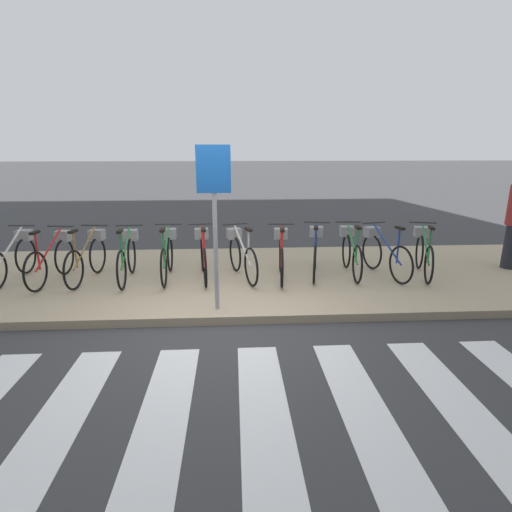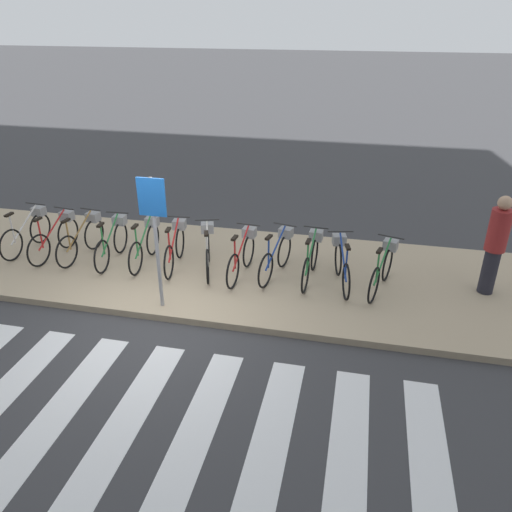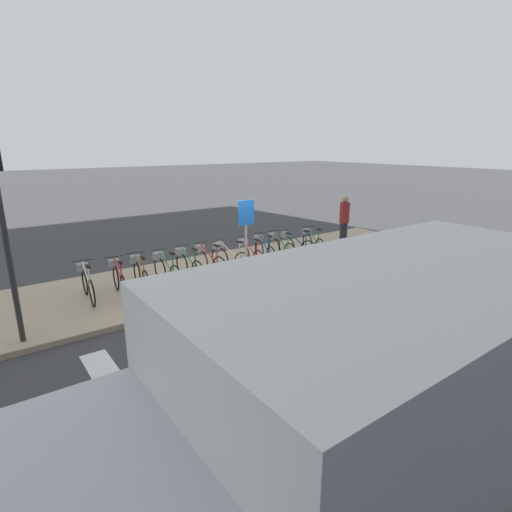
{
  "view_description": "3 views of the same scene",
  "coord_description": "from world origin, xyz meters",
  "px_view_note": "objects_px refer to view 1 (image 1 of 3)",
  "views": [
    {
      "loc": [
        0.19,
        -4.89,
        2.31
      ],
      "look_at": [
        0.56,
        1.4,
        0.57
      ],
      "focal_mm": 28.0,
      "sensor_mm": 36.0,
      "label": 1
    },
    {
      "loc": [
        3.0,
        -6.29,
        4.55
      ],
      "look_at": [
        1.48,
        0.62,
        1.04
      ],
      "focal_mm": 35.0,
      "sensor_mm": 36.0,
      "label": 2
    },
    {
      "loc": [
        -5.42,
        -7.57,
        3.61
      ],
      "look_at": [
        0.5,
        0.64,
        0.77
      ],
      "focal_mm": 28.0,
      "sensor_mm": 36.0,
      "label": 3
    }
  ],
  "objects_px": {
    "parked_bicycle_3": "(128,255)",
    "parked_bicycle_6": "(241,253)",
    "parked_bicycle_9": "(351,250)",
    "sign_post": "(214,201)",
    "parked_bicycle_8": "(315,251)",
    "parked_bicycle_11": "(423,251)",
    "parked_bicycle_5": "(203,253)",
    "parked_bicycle_4": "(167,253)",
    "parked_bicycle_10": "(383,251)",
    "parked_bicycle_0": "(14,255)",
    "parked_bicycle_1": "(53,256)",
    "parked_bicycle_7": "(281,253)",
    "parked_bicycle_2": "(88,255)"
  },
  "relations": [
    {
      "from": "parked_bicycle_4",
      "to": "sign_post",
      "type": "height_order",
      "value": "sign_post"
    },
    {
      "from": "parked_bicycle_1",
      "to": "sign_post",
      "type": "bearing_deg",
      "value": -26.8
    },
    {
      "from": "parked_bicycle_8",
      "to": "parked_bicycle_11",
      "type": "xyz_separation_m",
      "value": [
        1.89,
        -0.13,
        0.0
      ]
    },
    {
      "from": "parked_bicycle_1",
      "to": "sign_post",
      "type": "height_order",
      "value": "sign_post"
    },
    {
      "from": "parked_bicycle_3",
      "to": "parked_bicycle_11",
      "type": "xyz_separation_m",
      "value": [
        5.11,
        -0.03,
        0.0
      ]
    },
    {
      "from": "parked_bicycle_2",
      "to": "parked_bicycle_10",
      "type": "xyz_separation_m",
      "value": [
        5.05,
        -0.04,
        0.0
      ]
    },
    {
      "from": "parked_bicycle_1",
      "to": "parked_bicycle_3",
      "type": "xyz_separation_m",
      "value": [
        1.21,
        0.01,
        0.0
      ]
    },
    {
      "from": "parked_bicycle_1",
      "to": "parked_bicycle_6",
      "type": "distance_m",
      "value": 3.12
    },
    {
      "from": "parked_bicycle_9",
      "to": "sign_post",
      "type": "relative_size",
      "value": 0.68
    },
    {
      "from": "parked_bicycle_9",
      "to": "parked_bicycle_2",
      "type": "bearing_deg",
      "value": -179.39
    },
    {
      "from": "parked_bicycle_1",
      "to": "parked_bicycle_11",
      "type": "xyz_separation_m",
      "value": [
        6.32,
        -0.02,
        0.0
      ]
    },
    {
      "from": "parked_bicycle_3",
      "to": "sign_post",
      "type": "xyz_separation_m",
      "value": [
        1.55,
        -1.41,
        1.09
      ]
    },
    {
      "from": "sign_post",
      "to": "parked_bicycle_2",
      "type": "bearing_deg",
      "value": 146.68
    },
    {
      "from": "parked_bicycle_5",
      "to": "parked_bicycle_9",
      "type": "height_order",
      "value": "same"
    },
    {
      "from": "parked_bicycle_3",
      "to": "parked_bicycle_7",
      "type": "distance_m",
      "value": 2.6
    },
    {
      "from": "parked_bicycle_8",
      "to": "sign_post",
      "type": "distance_m",
      "value": 2.5
    },
    {
      "from": "parked_bicycle_7",
      "to": "parked_bicycle_4",
      "type": "bearing_deg",
      "value": 177.06
    },
    {
      "from": "parked_bicycle_0",
      "to": "parked_bicycle_9",
      "type": "height_order",
      "value": "same"
    },
    {
      "from": "parked_bicycle_10",
      "to": "parked_bicycle_6",
      "type": "bearing_deg",
      "value": 179.56
    },
    {
      "from": "parked_bicycle_0",
      "to": "parked_bicycle_3",
      "type": "bearing_deg",
      "value": -2.61
    },
    {
      "from": "parked_bicycle_0",
      "to": "parked_bicycle_7",
      "type": "bearing_deg",
      "value": -1.58
    },
    {
      "from": "parked_bicycle_11",
      "to": "parked_bicycle_5",
      "type": "bearing_deg",
      "value": 178.89
    },
    {
      "from": "parked_bicycle_7",
      "to": "parked_bicycle_9",
      "type": "xyz_separation_m",
      "value": [
        1.25,
        0.13,
        0.0
      ]
    },
    {
      "from": "parked_bicycle_3",
      "to": "parked_bicycle_6",
      "type": "distance_m",
      "value": 1.91
    },
    {
      "from": "parked_bicycle_2",
      "to": "parked_bicycle_6",
      "type": "bearing_deg",
      "value": -0.49
    },
    {
      "from": "parked_bicycle_6",
      "to": "parked_bicycle_10",
      "type": "bearing_deg",
      "value": -0.44
    },
    {
      "from": "parked_bicycle_9",
      "to": "parked_bicycle_11",
      "type": "bearing_deg",
      "value": -5.42
    },
    {
      "from": "parked_bicycle_9",
      "to": "parked_bicycle_11",
      "type": "relative_size",
      "value": 1.03
    },
    {
      "from": "parked_bicycle_1",
      "to": "parked_bicycle_0",
      "type": "bearing_deg",
      "value": 171.76
    },
    {
      "from": "parked_bicycle_6",
      "to": "parked_bicycle_9",
      "type": "bearing_deg",
      "value": 2.06
    },
    {
      "from": "parked_bicycle_6",
      "to": "parked_bicycle_10",
      "type": "height_order",
      "value": "same"
    },
    {
      "from": "parked_bicycle_8",
      "to": "parked_bicycle_9",
      "type": "xyz_separation_m",
      "value": [
        0.62,
        -0.01,
        0.0
      ]
    },
    {
      "from": "parked_bicycle_6",
      "to": "parked_bicycle_8",
      "type": "height_order",
      "value": "same"
    },
    {
      "from": "parked_bicycle_10",
      "to": "parked_bicycle_0",
      "type": "bearing_deg",
      "value": 179.23
    },
    {
      "from": "parked_bicycle_0",
      "to": "sign_post",
      "type": "xyz_separation_m",
      "value": [
        3.45,
        -1.49,
        1.09
      ]
    },
    {
      "from": "parked_bicycle_9",
      "to": "sign_post",
      "type": "xyz_separation_m",
      "value": [
        -2.3,
        -1.5,
        1.09
      ]
    },
    {
      "from": "parked_bicycle_6",
      "to": "parked_bicycle_11",
      "type": "bearing_deg",
      "value": -0.9
    },
    {
      "from": "parked_bicycle_0",
      "to": "parked_bicycle_5",
      "type": "xyz_separation_m",
      "value": [
        3.17,
        -0.04,
        0.0
      ]
    },
    {
      "from": "parked_bicycle_4",
      "to": "parked_bicycle_5",
      "type": "xyz_separation_m",
      "value": [
        0.61,
        -0.02,
        0.0
      ]
    },
    {
      "from": "parked_bicycle_4",
      "to": "parked_bicycle_10",
      "type": "bearing_deg",
      "value": -0.92
    },
    {
      "from": "parked_bicycle_1",
      "to": "parked_bicycle_5",
      "type": "xyz_separation_m",
      "value": [
        2.48,
        0.06,
        0.0
      ]
    },
    {
      "from": "parked_bicycle_3",
      "to": "parked_bicycle_6",
      "type": "xyz_separation_m",
      "value": [
        1.91,
        0.02,
        0.0
      ]
    },
    {
      "from": "parked_bicycle_11",
      "to": "sign_post",
      "type": "bearing_deg",
      "value": -158.84
    },
    {
      "from": "parked_bicycle_1",
      "to": "parked_bicycle_10",
      "type": "relative_size",
      "value": 1.02
    },
    {
      "from": "parked_bicycle_9",
      "to": "parked_bicycle_11",
      "type": "height_order",
      "value": "same"
    },
    {
      "from": "parked_bicycle_11",
      "to": "sign_post",
      "type": "relative_size",
      "value": 0.66
    },
    {
      "from": "parked_bicycle_3",
      "to": "parked_bicycle_4",
      "type": "distance_m",
      "value": 0.66
    },
    {
      "from": "parked_bicycle_8",
      "to": "parked_bicycle_5",
      "type": "bearing_deg",
      "value": -178.27
    },
    {
      "from": "parked_bicycle_5",
      "to": "parked_bicycle_8",
      "type": "distance_m",
      "value": 1.96
    },
    {
      "from": "parked_bicycle_0",
      "to": "parked_bicycle_9",
      "type": "xyz_separation_m",
      "value": [
        5.75,
        0.0,
        0.0
      ]
    }
  ]
}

